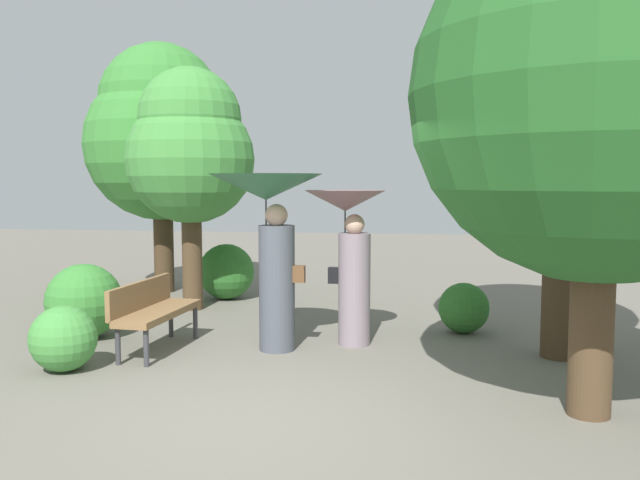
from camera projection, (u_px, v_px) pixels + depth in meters
name	position (u px, v px, depth m)	size (l,w,h in m)	color
ground_plane	(271.00, 417.00, 5.66)	(40.00, 40.00, 0.00)	#6B665B
person_left	(270.00, 220.00, 7.80)	(1.35, 1.35, 2.11)	#474C56
person_right	(349.00, 241.00, 8.08)	(1.00, 1.00, 1.91)	gray
park_bench	(153.00, 308.00, 7.85)	(0.58, 1.53, 0.83)	#38383D
tree_near_left	(190.00, 147.00, 10.19)	(1.99, 1.99, 3.78)	#4C3823
tree_near_right	(601.00, 64.00, 5.44)	(3.18, 3.18, 4.76)	#4C3823
tree_mid_left	(161.00, 132.00, 11.81)	(2.73, 2.73, 4.48)	#42301E
tree_mid_right	(569.00, 49.00, 7.28)	(3.08, 3.08, 5.31)	#42301E
bush_path_left	(63.00, 339.00, 7.00)	(0.71, 0.71, 0.71)	#428C3D
bush_path_right	(226.00, 272.00, 11.27)	(0.95, 0.95, 0.95)	#2D6B28
bush_behind_bench	(464.00, 308.00, 8.77)	(0.68, 0.68, 0.68)	#2D6B28
bush_far_side	(84.00, 301.00, 8.46)	(0.97, 0.97, 0.97)	#387F33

